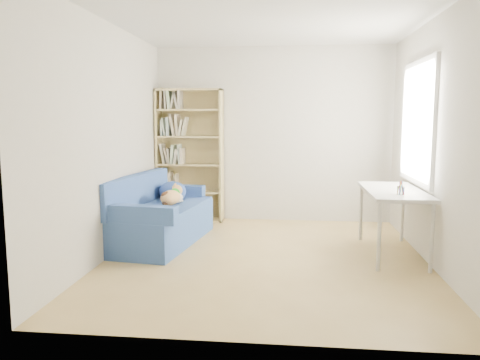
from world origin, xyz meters
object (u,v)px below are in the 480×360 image
object	(u,v)px
bookshelf	(190,161)
desk	(393,195)
pen_cup	(401,189)
sofa	(159,216)

from	to	relation	value
bookshelf	desk	xyz separation A→B (m)	(2.66, -1.54, -0.22)
desk	pen_cup	xyz separation A→B (m)	(-0.00, -0.34, 0.12)
sofa	pen_cup	bearing A→B (deg)	-4.29
pen_cup	sofa	bearing A→B (deg)	168.00
pen_cup	bookshelf	bearing A→B (deg)	144.68
desk	pen_cup	distance (m)	0.36
sofa	pen_cup	world-z (taller)	pen_cup
desk	pen_cup	world-z (taller)	pen_cup
sofa	desk	size ratio (longest dim) A/B	1.36
desk	bookshelf	bearing A→B (deg)	149.95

